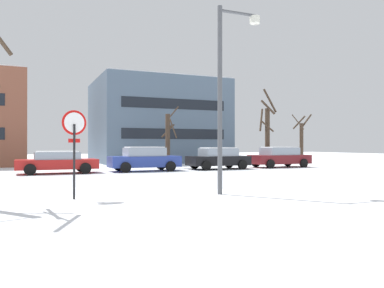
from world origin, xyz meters
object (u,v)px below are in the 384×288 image
at_px(street_lamp, 227,81).
at_px(parked_car_maroon, 279,157).
at_px(stop_sign, 74,137).
at_px(parked_car_red, 57,162).
at_px(parked_car_blue, 144,159).
at_px(parked_car_black, 218,158).

bearing_deg(street_lamp, parked_car_maroon, 47.94).
height_order(stop_sign, street_lamp, street_lamp).
relative_size(parked_car_red, parked_car_blue, 1.02).
relative_size(street_lamp, parked_car_maroon, 1.39).
bearing_deg(parked_car_blue, parked_car_black, -0.35).
distance_m(parked_car_red, parked_car_maroon, 15.72).
bearing_deg(parked_car_red, street_lamp, -69.16).
bearing_deg(parked_car_black, parked_car_red, 179.56).
bearing_deg(parked_car_black, street_lamp, -115.85).
distance_m(parked_car_blue, parked_car_black, 5.24).
height_order(parked_car_blue, parked_car_maroon, parked_car_blue).
bearing_deg(parked_car_blue, street_lamp, -92.89).
xyz_separation_m(stop_sign, parked_car_maroon, (16.01, 11.64, -1.14)).
bearing_deg(street_lamp, parked_car_black, 64.15).
relative_size(stop_sign, parked_car_red, 0.60).
relative_size(street_lamp, parked_car_red, 1.40).
height_order(street_lamp, parked_car_red, street_lamp).
xyz_separation_m(stop_sign, parked_car_red, (0.29, 11.50, -1.23)).
xyz_separation_m(parked_car_black, parked_car_maroon, (5.24, 0.22, 0.01)).
xyz_separation_m(stop_sign, parked_car_black, (10.77, 11.42, -1.16)).
height_order(parked_car_red, parked_car_blue, parked_car_blue).
bearing_deg(street_lamp, parked_car_blue, 87.11).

